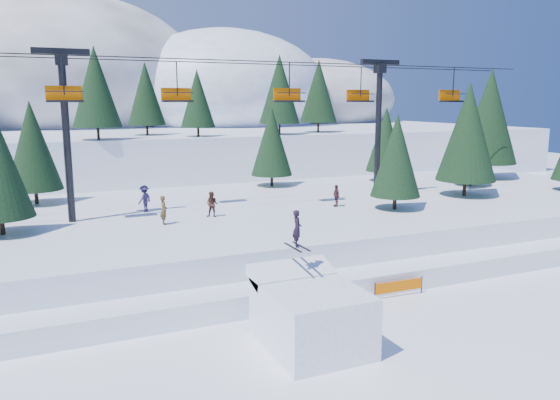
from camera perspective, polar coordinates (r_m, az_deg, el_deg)
name	(u,v)px	position (r m, az deg, el deg)	size (l,w,h in m)	color
ground	(352,356)	(22.19, 7.53, -15.86)	(160.00, 160.00, 0.00)	white
mid_shelf	(214,228)	(37.46, -6.87, -2.91)	(70.00, 22.00, 2.50)	white
berm	(272,281)	(28.58, -0.89, -8.49)	(70.00, 6.00, 1.10)	white
mountain_ridge	(75,102)	(90.48, -20.68, 9.55)	(119.00, 60.57, 26.46)	white
jump_kicker	(310,314)	(22.39, 3.18, -11.80)	(3.64, 4.96, 5.32)	white
chairlift	(238,108)	(37.11, -4.41, 9.59)	(46.00, 3.21, 10.28)	black
conifer_stand	(272,140)	(39.57, -0.87, 6.29)	(63.17, 16.39, 10.34)	black
distant_skiers	(201,199)	(36.59, -8.27, 0.13)	(32.92, 7.90, 1.80)	#4B391D
banner_near	(399,286)	(28.51, 12.30, -8.81)	(2.86, 0.13, 0.90)	black
banner_far	(448,272)	(31.55, 17.13, -7.16)	(2.74, 0.88, 0.90)	black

